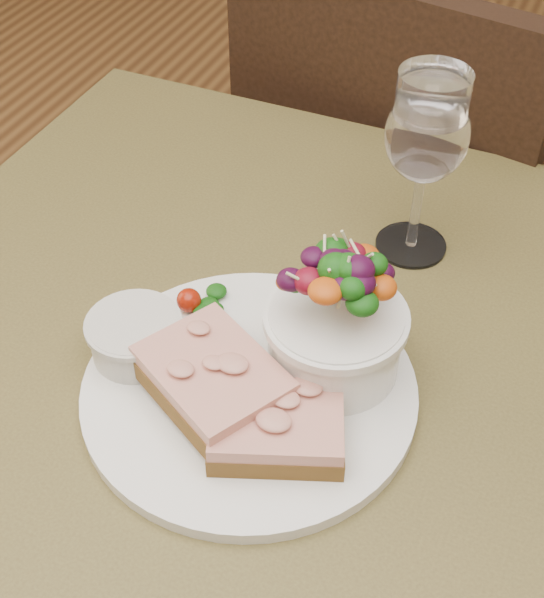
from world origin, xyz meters
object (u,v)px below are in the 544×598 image
at_px(ramekin, 135,336).
at_px(cafe_table, 274,444).
at_px(dinner_plate, 249,390).
at_px(wine_glass, 426,140).
at_px(sandwich_front, 277,427).
at_px(salad_bowl, 336,315).
at_px(chair_far, 402,296).
at_px(sandwich_back, 213,379).

bearing_deg(ramekin, cafe_table, 17.57).
height_order(dinner_plate, wine_glass, wine_glass).
bearing_deg(sandwich_front, wine_glass, 63.75).
relative_size(cafe_table, dinner_plate, 2.91).
bearing_deg(salad_bowl, dinner_plate, -139.33).
xyz_separation_m(salad_bowl, wine_glass, (0.01, 0.19, 0.05)).
xyz_separation_m(chair_far, salad_bowl, (0.07, -0.60, 0.53)).
bearing_deg(chair_far, dinner_plate, 101.94).
relative_size(dinner_plate, salad_bowl, 2.16).
height_order(cafe_table, sandwich_front, sandwich_front).
distance_m(cafe_table, sandwich_front, 0.15).
bearing_deg(salad_bowl, chair_far, 96.72).
bearing_deg(salad_bowl, ramekin, -162.00).
bearing_deg(ramekin, chair_far, 82.44).
relative_size(cafe_table, sandwich_back, 5.63).
height_order(dinner_plate, salad_bowl, salad_bowl).
bearing_deg(sandwich_front, ramekin, 144.82).
bearing_deg(ramekin, sandwich_back, -13.30).
height_order(sandwich_front, sandwich_back, sandwich_back).
height_order(chair_far, dinner_plate, chair_far).
distance_m(sandwich_back, wine_glass, 0.29).
bearing_deg(wine_glass, chair_far, 101.45).
distance_m(cafe_table, chair_far, 0.71).
xyz_separation_m(cafe_table, ramekin, (-0.11, -0.04, 0.13)).
bearing_deg(ramekin, dinner_plate, 2.20).
relative_size(chair_far, ramekin, 12.05).
distance_m(chair_far, salad_bowl, 0.80).
height_order(dinner_plate, ramekin, ramekin).
distance_m(cafe_table, wine_glass, 0.31).
bearing_deg(dinner_plate, chair_far, 91.41).
xyz_separation_m(chair_far, dinner_plate, (0.02, -0.65, 0.46)).
xyz_separation_m(sandwich_back, wine_glass, (0.09, 0.26, 0.09)).
distance_m(sandwich_front, salad_bowl, 0.10).
xyz_separation_m(cafe_table, salad_bowl, (0.05, 0.02, 0.17)).
height_order(ramekin, salad_bowl, salad_bowl).
distance_m(sandwich_front, ramekin, 0.15).
distance_m(dinner_plate, wine_glass, 0.27).
bearing_deg(salad_bowl, sandwich_front, -98.43).
height_order(dinner_plate, sandwich_front, sandwich_front).
distance_m(ramekin, salad_bowl, 0.17).
bearing_deg(cafe_table, salad_bowl, 19.02).
bearing_deg(cafe_table, chair_far, 92.26).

